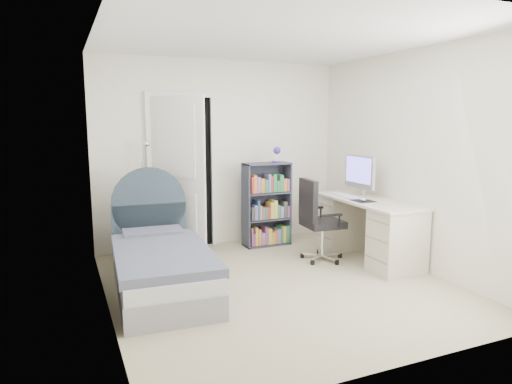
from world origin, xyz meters
name	(u,v)px	position (x,y,z in m)	size (l,w,h in m)	color
room_shell	(279,166)	(0.00, 0.00, 1.25)	(3.50, 3.70, 2.60)	tan
door	(179,173)	(-0.64, 1.58, 1.03)	(0.92, 0.65, 2.06)	black
bed	(161,263)	(-1.15, 0.38, 0.26)	(1.00, 1.94, 1.16)	gray
nightstand	(143,225)	(-1.13, 1.54, 0.41)	(0.42, 0.42, 0.62)	#DABE86
floor_lamp	(145,209)	(-1.08, 1.63, 0.60)	(0.21, 0.21, 1.46)	silver
bookcase	(267,207)	(0.54, 1.44, 0.52)	(0.64, 0.27, 1.35)	#383C4C
desk	(367,226)	(1.39, 0.37, 0.41)	(0.62, 1.54, 1.26)	beige
office_chair	(317,216)	(0.79, 0.56, 0.55)	(0.52, 0.54, 1.01)	silver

